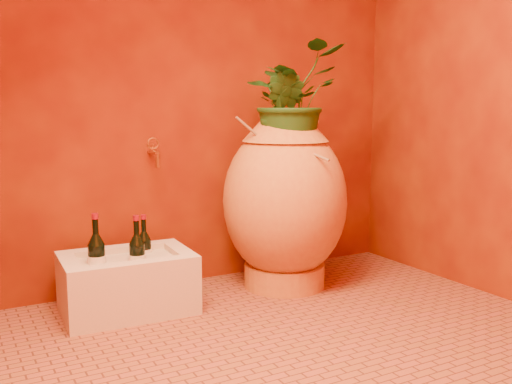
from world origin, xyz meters
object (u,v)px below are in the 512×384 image
wine_bottle_b (137,257)px  wall_tap (154,151)px  amphora (285,200)px  stone_basin (127,284)px  wine_bottle_a (144,252)px  wine_bottle_c (97,259)px

wine_bottle_b → wall_tap: 0.59m
amphora → wine_bottle_b: bearing=-179.9°
amphora → stone_basin: bearing=177.9°
wine_bottle_a → wine_bottle_c: size_ratio=0.87×
stone_basin → wine_bottle_a: wine_bottle_a is taller
wine_bottle_b → wine_bottle_c: size_ratio=0.94×
wine_bottle_b → stone_basin: bearing=141.4°
stone_basin → wine_bottle_c: bearing=176.8°
wine_bottle_b → wine_bottle_a: bearing=58.6°
wine_bottle_c → wall_tap: bearing=31.6°
amphora → stone_basin: amphora is taller
stone_basin → wall_tap: bearing=45.6°
wine_bottle_a → wine_bottle_c: bearing=-162.6°
wine_bottle_a → wall_tap: size_ratio=1.93×
amphora → wine_bottle_c: bearing=177.7°
stone_basin → wine_bottle_a: (0.12, 0.09, 0.13)m
wine_bottle_b → wall_tap: wall_tap is taller
amphora → wine_bottle_b: amphora is taller
stone_basin → wall_tap: (0.23, 0.24, 0.63)m
wine_bottle_a → wall_tap: bearing=52.2°
wine_bottle_a → wine_bottle_c: wine_bottle_c is taller
amphora → wine_bottle_c: amphora is taller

